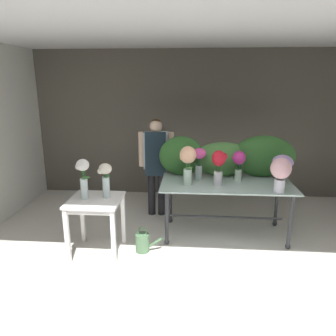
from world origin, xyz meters
The scene contains 16 objects.
ground_plane centered at (0.00, 1.83, 0.00)m, with size 8.06×8.06×0.00m, color silver.
wall_back centered at (0.00, 3.66, 1.35)m, with size 5.92×0.12×2.71m, color #5B564C.
ceiling_slab centered at (0.00, 1.83, 2.77)m, with size 6.04×3.78×0.12m, color silver.
display_table_glass centered at (0.52, 1.90, 0.66)m, with size 1.81×0.90×0.79m.
side_table_white centered at (-1.15, 1.27, 0.63)m, with size 0.64×0.63×0.73m.
florist centered at (-0.53, 2.54, 0.96)m, with size 0.56×0.24×1.57m.
foliage_backdrop centered at (0.57, 2.23, 1.07)m, with size 1.97×0.29×0.61m.
vase_magenta_lilies centered at (0.69, 2.02, 1.05)m, with size 0.19×0.18×0.43m.
vase_blush_snapdragons centered at (1.14, 1.55, 1.05)m, with size 0.26×0.26×0.45m.
vase_lilac_freesia centered at (1.26, 1.90, 1.05)m, with size 0.29×0.27×0.41m.
vase_fuchsia_ranunculus centered at (0.14, 2.02, 1.07)m, with size 0.21×0.20×0.46m.
vase_crimson_hydrangea centered at (0.40, 1.77, 1.07)m, with size 0.21×0.19×0.48m.
vase_peach_roses centered at (-0.02, 1.77, 1.12)m, with size 0.22×0.22×0.53m.
vase_white_roses_tall centered at (-1.28, 1.27, 1.02)m, with size 0.19×0.16×0.50m.
vase_cream_lisianthus_tall centered at (-1.02, 1.33, 0.99)m, with size 0.17×0.16×0.44m.
watering_can centered at (-0.58, 1.33, 0.13)m, with size 0.35×0.18×0.34m.
Camera 1 is at (0.03, -2.36, 2.13)m, focal length 34.10 mm.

